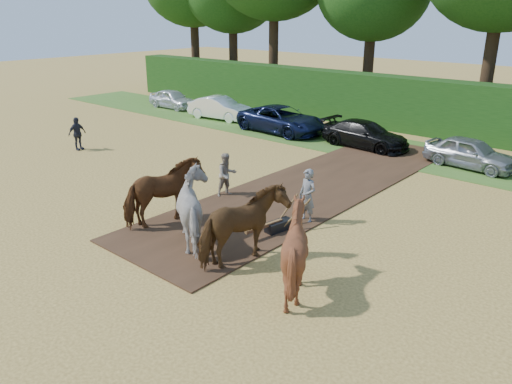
{
  "coord_description": "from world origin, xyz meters",
  "views": [
    {
      "loc": [
        11.87,
        -8.44,
        6.51
      ],
      "look_at": [
        2.68,
        2.14,
        1.4
      ],
      "focal_mm": 35.0,
      "sensor_mm": 36.0,
      "label": 1
    }
  ],
  "objects_px": {
    "spectator_far": "(77,134)",
    "plough_team": "(223,218)",
    "spectator_near": "(227,175)",
    "parked_cars": "(418,141)"
  },
  "relations": [
    {
      "from": "spectator_far",
      "to": "plough_team",
      "type": "distance_m",
      "value": 13.66
    },
    {
      "from": "spectator_far",
      "to": "plough_team",
      "type": "height_order",
      "value": "plough_team"
    },
    {
      "from": "spectator_near",
      "to": "spectator_far",
      "type": "distance_m",
      "value": 10.11
    },
    {
      "from": "spectator_far",
      "to": "plough_team",
      "type": "bearing_deg",
      "value": -108.62
    },
    {
      "from": "spectator_far",
      "to": "parked_cars",
      "type": "relative_size",
      "value": 0.04
    },
    {
      "from": "spectator_near",
      "to": "parked_cars",
      "type": "bearing_deg",
      "value": -0.28
    },
    {
      "from": "spectator_near",
      "to": "parked_cars",
      "type": "height_order",
      "value": "spectator_near"
    },
    {
      "from": "spectator_near",
      "to": "plough_team",
      "type": "height_order",
      "value": "plough_team"
    },
    {
      "from": "spectator_far",
      "to": "parked_cars",
      "type": "height_order",
      "value": "spectator_far"
    },
    {
      "from": "parked_cars",
      "to": "spectator_near",
      "type": "bearing_deg",
      "value": -107.1
    }
  ]
}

